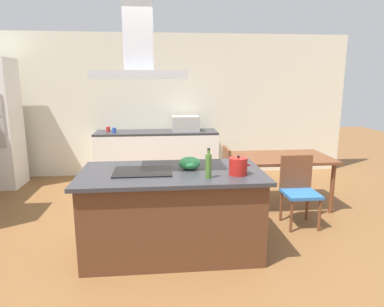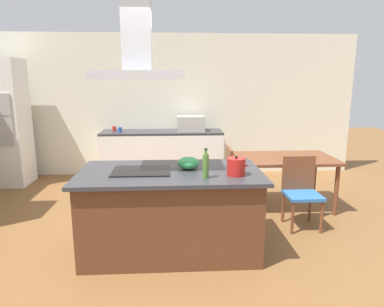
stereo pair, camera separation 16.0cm
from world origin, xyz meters
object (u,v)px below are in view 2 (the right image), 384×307
cooktop (141,171)px  coffee_mug_red (114,129)px  chair_at_left_end (222,174)px  tea_kettle (236,167)px  range_hood (137,53)px  countertop_microwave (191,124)px  chair_facing_island (301,187)px  coffee_mug_blue (120,130)px  dining_table (285,163)px  wall_oven_stack (5,123)px  olive_oil_bottle (206,166)px  mixing_bowl (189,163)px

cooktop → coffee_mug_red: bearing=104.4°
coffee_mug_red → chair_at_left_end: 2.52m
tea_kettle → chair_at_left_end: tea_kettle is taller
coffee_mug_red → tea_kettle: bearing=-61.3°
coffee_mug_red → range_hood: (0.76, -2.96, 1.16)m
tea_kettle → countertop_microwave: bearing=95.3°
coffee_mug_red → range_hood: size_ratio=0.10×
chair_facing_island → coffee_mug_blue: bearing=139.0°
dining_table → range_hood: range_hood is taller
coffee_mug_red → coffee_mug_blue: 0.19m
coffee_mug_red → wall_oven_stack: bearing=-170.4°
cooktop → olive_oil_bottle: (0.65, -0.29, 0.12)m
coffee_mug_red → dining_table: bearing=-32.4°
olive_oil_bottle → chair_at_left_end: bearing=75.8°
coffee_mug_red → dining_table: coffee_mug_red is taller
mixing_bowl → coffee_mug_blue: mixing_bowl is taller
olive_oil_bottle → chair_facing_island: 1.64m
cooktop → countertop_microwave: bearing=76.7°
cooktop → mixing_bowl: size_ratio=2.51×
olive_oil_bottle → coffee_mug_blue: (-1.28, 3.11, -0.08)m
chair_at_left_end → mixing_bowl: bearing=-114.7°
chair_facing_island → mixing_bowl: bearing=-161.2°
tea_kettle → coffee_mug_blue: (-1.60, 3.02, -0.04)m
tea_kettle → mixing_bowl: 0.54m
countertop_microwave → coffee_mug_blue: bearing=-177.2°
wall_oven_stack → coffee_mug_blue: bearing=4.9°
tea_kettle → countertop_microwave: size_ratio=0.47×
coffee_mug_blue → chair_at_left_end: size_ratio=0.10×
dining_table → chair_at_left_end: 0.93m
wall_oven_stack → range_hood: size_ratio=2.44×
range_hood → dining_table: bearing=32.3°
olive_oil_bottle → wall_oven_stack: (-3.25, 2.94, 0.07)m
mixing_bowl → chair_at_left_end: bearing=65.3°
olive_oil_bottle → range_hood: size_ratio=0.33×
mixing_bowl → coffee_mug_blue: size_ratio=2.65×
countertop_microwave → chair_at_left_end: 1.76m
tea_kettle → mixing_bowl: bearing=149.4°
olive_oil_bottle → countertop_microwave: 3.17m
countertop_microwave → coffee_mug_red: (-1.44, 0.08, -0.09)m
dining_table → mixing_bowl: bearing=-141.3°
countertop_microwave → coffee_mug_blue: countertop_microwave is taller
coffee_mug_red → chair_facing_island: coffee_mug_red is taller
tea_kettle → chair_facing_island: bearing=38.1°
countertop_microwave → chair_at_left_end: bearing=-77.8°
coffee_mug_blue → dining_table: size_ratio=0.06×
tea_kettle → countertop_microwave: 3.09m
range_hood → mixing_bowl: bearing=8.6°
tea_kettle → coffee_mug_blue: 3.41m
olive_oil_bottle → tea_kettle: bearing=16.0°
cooktop → tea_kettle: bearing=-11.7°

